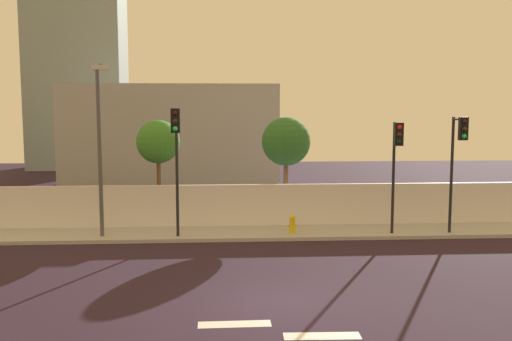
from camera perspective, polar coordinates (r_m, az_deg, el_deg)
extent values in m
plane|color=#281A29|center=(15.97, 1.99, -13.03)|extent=(80.00, 80.00, 0.00)
cube|color=#A5A5A5|center=(23.82, 0.08, -6.31)|extent=(36.00, 2.40, 0.15)
cube|color=silver|center=(24.89, -0.11, -3.47)|extent=(36.00, 0.18, 1.80)
cube|color=silver|center=(13.85, 6.64, -16.16)|extent=(1.81, 0.49, 0.01)
cube|color=silver|center=(14.45, -2.17, -15.15)|extent=(1.80, 0.46, 0.01)
cylinder|color=black|center=(24.59, 19.02, -0.44)|extent=(0.12, 0.12, 4.77)
cylinder|color=black|center=(23.99, 19.66, 4.85)|extent=(0.08, 0.96, 0.08)
cube|color=black|center=(23.57, 20.08, 3.96)|extent=(0.34, 0.20, 0.90)
sphere|color=black|center=(23.45, 20.23, 4.61)|extent=(0.18, 0.18, 0.18)
sphere|color=#33260A|center=(23.46, 20.20, 3.93)|extent=(0.18, 0.18, 0.18)
sphere|color=#19F24C|center=(23.47, 20.17, 3.24)|extent=(0.18, 0.18, 0.18)
cylinder|color=black|center=(23.78, 13.61, -0.75)|extent=(0.12, 0.12, 4.56)
cylinder|color=black|center=(23.16, 13.95, 4.47)|extent=(0.19, 0.93, 0.08)
cube|color=black|center=(22.71, 14.14, 3.55)|extent=(0.36, 0.24, 0.90)
sphere|color=red|center=(22.58, 14.22, 4.22)|extent=(0.18, 0.18, 0.18)
sphere|color=#33260A|center=(22.60, 14.20, 3.51)|extent=(0.18, 0.18, 0.18)
sphere|color=black|center=(22.61, 14.18, 2.80)|extent=(0.18, 0.18, 0.18)
cylinder|color=black|center=(22.76, -7.93, -0.25)|extent=(0.12, 0.12, 5.11)
cylinder|color=black|center=(21.88, -8.07, 5.93)|extent=(0.16, 1.45, 0.08)
cube|color=black|center=(21.16, -8.10, 4.97)|extent=(0.35, 0.22, 0.90)
sphere|color=black|center=(21.04, -8.12, 5.70)|extent=(0.18, 0.18, 0.18)
sphere|color=#33260A|center=(21.04, -8.11, 4.94)|extent=(0.18, 0.18, 0.18)
sphere|color=#19F24C|center=(21.05, -8.10, 4.18)|extent=(0.18, 0.18, 0.18)
cylinder|color=#4C4C51|center=(23.31, -15.41, 1.73)|extent=(0.16, 0.16, 6.72)
cylinder|color=#4C4C51|center=(22.36, -15.50, 10.03)|extent=(0.60, 1.81, 0.10)
cube|color=beige|center=(21.43, -15.32, 9.94)|extent=(0.64, 0.39, 0.16)
cylinder|color=gold|center=(23.37, 3.66, -5.61)|extent=(0.24, 0.24, 0.61)
sphere|color=gold|center=(23.30, 3.67, -4.77)|extent=(0.26, 0.26, 0.26)
cylinder|color=gold|center=(23.35, 3.25, -5.54)|extent=(0.10, 0.09, 0.09)
cylinder|color=gold|center=(23.39, 4.08, -5.52)|extent=(0.10, 0.09, 0.09)
cylinder|color=brown|center=(26.38, -9.71, -1.79)|extent=(0.19, 0.19, 3.20)
sphere|color=#397F29|center=(26.17, -9.80, 2.87)|extent=(1.98, 1.98, 1.98)
cylinder|color=brown|center=(26.41, 3.01, -1.79)|extent=(0.22, 0.22, 3.12)
sphere|color=#2E692C|center=(26.19, 3.03, 2.93)|extent=(2.25, 2.25, 2.25)
cube|color=#A0A0A0|center=(38.66, -8.38, 3.46)|extent=(13.88, 6.00, 6.77)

